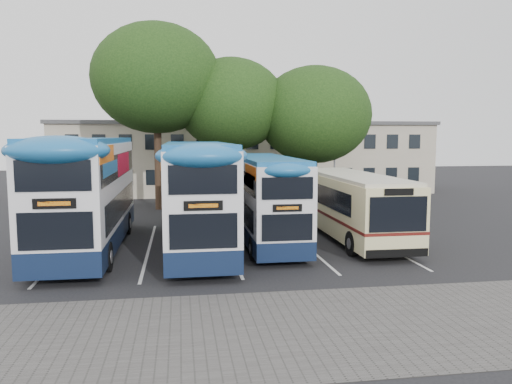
{
  "coord_description": "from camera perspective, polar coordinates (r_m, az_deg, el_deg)",
  "views": [
    {
      "loc": [
        -5.85,
        -17.15,
        4.94
      ],
      "look_at": [
        -2.45,
        5.0,
        2.43
      ],
      "focal_mm": 35.0,
      "sensor_mm": 36.0,
      "label": 1
    }
  ],
  "objects": [
    {
      "name": "ground",
      "position": [
        18.79,
        9.87,
        -8.97
      ],
      "size": [
        120.0,
        120.0,
        0.0
      ],
      "primitive_type": "plane",
      "color": "black",
      "rests_on": "ground"
    },
    {
      "name": "paving_strip",
      "position": [
        13.67,
        8.53,
        -14.86
      ],
      "size": [
        40.0,
        6.0,
        0.01
      ],
      "primitive_type": "cube",
      "color": "#595654",
      "rests_on": "ground"
    },
    {
      "name": "bay_lines",
      "position": [
        22.8,
        -3.25,
        -6.14
      ],
      "size": [
        14.12,
        11.0,
        0.01
      ],
      "color": "silver",
      "rests_on": "ground"
    },
    {
      "name": "depot_building",
      "position": [
        44.57,
        -1.18,
        4.08
      ],
      "size": [
        32.4,
        8.4,
        6.2
      ],
      "color": "#ACA08A",
      "rests_on": "ground"
    },
    {
      "name": "lamp_post",
      "position": [
        38.97,
        9.04,
        6.52
      ],
      "size": [
        0.25,
        1.05,
        9.06
      ],
      "color": "gray",
      "rests_on": "ground"
    },
    {
      "name": "tree_left",
      "position": [
        34.46,
        -11.31,
        12.59
      ],
      "size": [
        8.54,
        8.54,
        12.39
      ],
      "color": "black",
      "rests_on": "ground"
    },
    {
      "name": "tree_mid",
      "position": [
        34.72,
        -2.84,
        9.96
      ],
      "size": [
        7.43,
        7.43,
        10.28
      ],
      "color": "black",
      "rests_on": "ground"
    },
    {
      "name": "tree_right",
      "position": [
        35.12,
        6.69,
        8.74
      ],
      "size": [
        7.89,
        7.89,
        9.77
      ],
      "color": "black",
      "rests_on": "ground"
    },
    {
      "name": "bus_dd_left",
      "position": [
        22.79,
        -18.66,
        0.36
      ],
      "size": [
        2.83,
        11.68,
        4.87
      ],
      "color": "#101D3B",
      "rests_on": "ground"
    },
    {
      "name": "bus_dd_mid",
      "position": [
        21.9,
        -6.73,
        0.12
      ],
      "size": [
        2.71,
        11.19,
        4.66
      ],
      "color": "#101D3B",
      "rests_on": "ground"
    },
    {
      "name": "bus_dd_right",
      "position": [
        23.11,
        1.05,
        -0.42
      ],
      "size": [
        2.33,
        9.62,
        4.01
      ],
      "color": "#101D3B",
      "rests_on": "ground"
    },
    {
      "name": "bus_single",
      "position": [
        24.7,
        10.78,
        -1.09
      ],
      "size": [
        2.68,
        10.52,
        3.14
      ],
      "color": "beige",
      "rests_on": "ground"
    }
  ]
}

